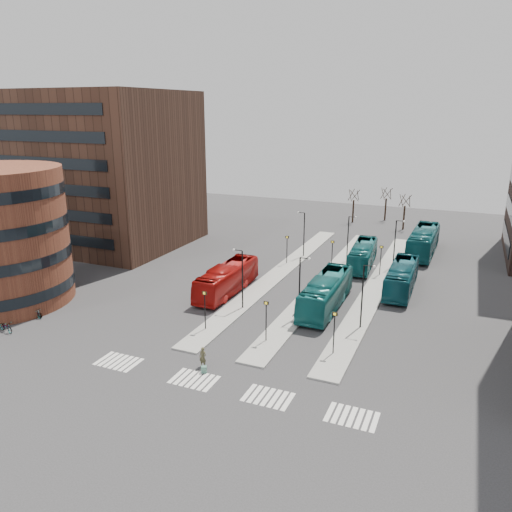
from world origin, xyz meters
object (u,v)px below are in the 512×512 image
at_px(bicycle_mid, 36,313).
at_px(bicycle_far, 36,314).
at_px(commuter_a, 208,291).
at_px(bicycle_near, 6,327).
at_px(suitcase, 204,369).
at_px(teal_bus_b, 363,255).
at_px(teal_bus_a, 326,292).
at_px(commuter_c, 298,312).
at_px(teal_bus_d, 423,241).
at_px(red_bus, 227,279).
at_px(teal_bus_c, 402,277).
at_px(traveller, 203,357).
at_px(commuter_b, 299,316).

bearing_deg(bicycle_mid, bicycle_far, -174.09).
xyz_separation_m(commuter_a, bicycle_near, (-13.03, -14.52, -0.34)).
bearing_deg(bicycle_near, bicycle_far, 10.66).
bearing_deg(suitcase, teal_bus_b, 56.28).
xyz_separation_m(teal_bus_a, commuter_c, (-1.56, -4.27, -0.76)).
distance_m(teal_bus_a, teal_bus_d, 25.42).
bearing_deg(red_bus, teal_bus_a, -0.10).
bearing_deg(red_bus, bicycle_far, -136.11).
xyz_separation_m(red_bus, teal_bus_d, (18.35, 24.37, 0.24)).
distance_m(suitcase, teal_bus_c, 27.20).
bearing_deg(bicycle_mid, bicycle_near, -174.09).
bearing_deg(commuter_a, red_bus, -115.98).
distance_m(teal_bus_b, bicycle_mid, 38.72).
height_order(teal_bus_a, teal_bus_c, teal_bus_a).
xyz_separation_m(red_bus, traveller, (5.59, -15.60, -0.75)).
bearing_deg(bicycle_mid, commuter_b, -64.76).
relative_size(teal_bus_d, bicycle_mid, 8.16).
distance_m(teal_bus_c, bicycle_far, 38.46).
xyz_separation_m(suitcase, teal_bus_b, (5.68, 31.70, 1.26)).
relative_size(teal_bus_d, bicycle_near, 6.88).
distance_m(teal_bus_d, traveller, 41.97).
distance_m(teal_bus_c, commuter_a, 21.53).
xyz_separation_m(commuter_a, bicycle_far, (-13.03, -11.05, -0.43)).
xyz_separation_m(teal_bus_c, commuter_b, (-7.56, -13.26, -0.70)).
height_order(teal_bus_a, traveller, teal_bus_a).
bearing_deg(bicycle_far, commuter_c, -62.18).
bearing_deg(bicycle_mid, teal_bus_d, -34.71).
bearing_deg(bicycle_near, teal_bus_a, -45.46).
bearing_deg(teal_bus_c, bicycle_near, -142.02).
bearing_deg(commuter_c, commuter_b, 61.45).
bearing_deg(commuter_c, bicycle_mid, -34.76).
bearing_deg(teal_bus_a, red_bus, 179.55).
bearing_deg(commuter_c, teal_bus_a, -165.91).
relative_size(red_bus, teal_bus_a, 0.95).
bearing_deg(teal_bus_b, commuter_c, -100.35).
xyz_separation_m(teal_bus_a, traveller, (-5.62, -15.57, -0.84)).
height_order(red_bus, teal_bus_b, red_bus).
height_order(teal_bus_a, commuter_b, teal_bus_a).
distance_m(traveller, bicycle_far, 19.80).
relative_size(suitcase, teal_bus_a, 0.04).
bearing_deg(bicycle_far, traveller, -89.43).
distance_m(teal_bus_b, bicycle_near, 41.44).
relative_size(traveller, commuter_a, 0.99).
bearing_deg(commuter_b, teal_bus_a, -34.31).
height_order(commuter_a, commuter_b, commuter_b).
bearing_deg(commuter_a, teal_bus_a, -171.40).
distance_m(commuter_c, bicycle_near, 26.93).
height_order(teal_bus_b, bicycle_mid, teal_bus_b).
height_order(bicycle_near, bicycle_far, bicycle_near).
xyz_separation_m(teal_bus_b, teal_bus_d, (6.58, 9.02, 0.30)).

